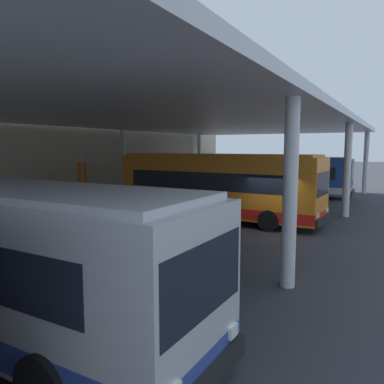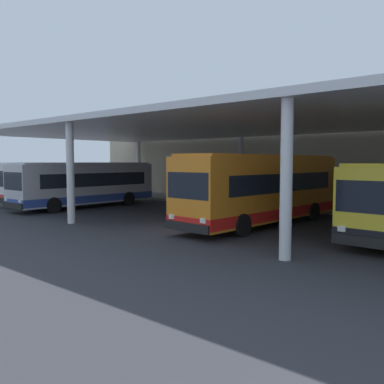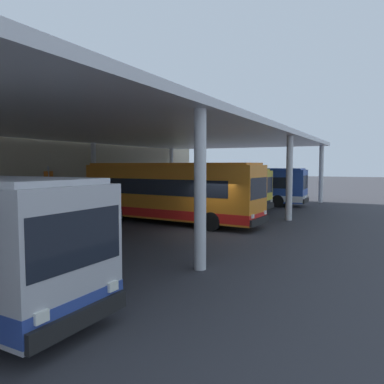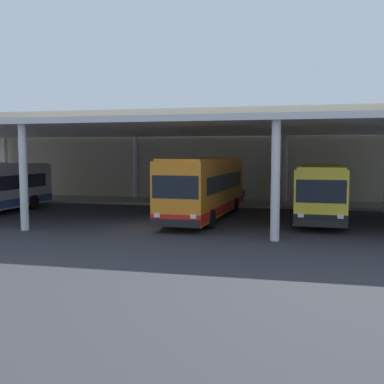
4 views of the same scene
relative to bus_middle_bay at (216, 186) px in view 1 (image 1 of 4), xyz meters
name	(u,v)px [view 1 (image 1 of 4)]	position (x,y,z in m)	size (l,w,h in m)	color
ground_plane	(269,233)	(-1.80, -3.55, -1.84)	(200.00, 200.00, 0.00)	#333338
platform_kerb	(82,211)	(-1.80, 8.20, -1.75)	(42.00, 4.50, 0.18)	gray
station_building_facade	(43,149)	(-1.80, 11.45, 1.96)	(48.00, 1.60, 7.61)	#C1B293
canopy_shelter	(167,120)	(-1.80, 1.95, 3.47)	(40.00, 17.00, 5.55)	silver
bus_middle_bay	(216,186)	(0.00, 0.00, 0.00)	(3.13, 11.45, 3.57)	orange
bus_far_bay	(242,180)	(6.61, 1.14, -0.19)	(3.04, 10.63, 3.17)	yellow
bus_departing	(283,175)	(12.13, -0.32, -0.19)	(2.99, 10.61, 3.17)	#284CA8
bench_waiting	(107,197)	(0.55, 8.27, -1.18)	(1.80, 0.45, 0.92)	#4C515B
trash_bin	(81,200)	(-1.52, 8.53, -1.16)	(0.52, 0.52, 0.98)	#236638
banner_sign	(82,181)	(-2.45, 7.39, 0.14)	(0.70, 0.12, 3.20)	#B2B2B7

